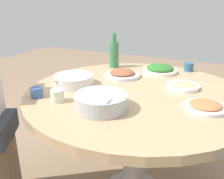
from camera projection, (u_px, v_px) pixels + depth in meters
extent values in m
cylinder|color=#99999E|center=(135.00, 146.00, 1.57)|extent=(0.14, 0.14, 0.66)
cylinder|color=tan|center=(137.00, 94.00, 1.45)|extent=(1.28, 1.28, 0.04)
cylinder|color=#B2B5BA|center=(101.00, 101.00, 1.19)|extent=(0.26, 0.26, 0.08)
ellipsoid|color=white|center=(101.00, 101.00, 1.19)|extent=(0.22, 0.22, 0.08)
cube|color=white|center=(94.00, 99.00, 1.12)|extent=(0.06, 0.15, 0.01)
cylinder|color=white|center=(74.00, 80.00, 1.52)|extent=(0.24, 0.24, 0.06)
cylinder|color=black|center=(74.00, 81.00, 1.53)|extent=(0.21, 0.21, 0.04)
cylinder|color=silver|center=(74.00, 77.00, 1.52)|extent=(0.26, 0.10, 0.01)
cylinder|color=silver|center=(122.00, 75.00, 1.69)|extent=(0.24, 0.24, 0.02)
ellipsoid|color=#975236|center=(122.00, 72.00, 1.69)|extent=(0.17, 0.17, 0.04)
cylinder|color=white|center=(183.00, 86.00, 1.48)|extent=(0.19, 0.19, 0.02)
ellipsoid|color=#D8BC78|center=(183.00, 84.00, 1.47)|extent=(0.14, 0.14, 0.02)
cylinder|color=white|center=(205.00, 107.00, 1.20)|extent=(0.21, 0.21, 0.02)
ellipsoid|color=#BF7141|center=(206.00, 104.00, 1.20)|extent=(0.15, 0.15, 0.03)
cylinder|color=white|center=(160.00, 71.00, 1.78)|extent=(0.24, 0.24, 0.02)
ellipsoid|color=#2C6F29|center=(160.00, 68.00, 1.78)|extent=(0.19, 0.19, 0.05)
cylinder|color=#387B4C|center=(114.00, 55.00, 1.90)|extent=(0.07, 0.07, 0.19)
cylinder|color=#387B4C|center=(114.00, 38.00, 1.85)|extent=(0.03, 0.03, 0.07)
cylinder|color=#395C98|center=(37.00, 92.00, 1.34)|extent=(0.07, 0.07, 0.05)
cylinder|color=#305C89|center=(189.00, 67.00, 1.82)|extent=(0.07, 0.07, 0.06)
cylinder|color=silver|center=(57.00, 96.00, 1.28)|extent=(0.07, 0.07, 0.06)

